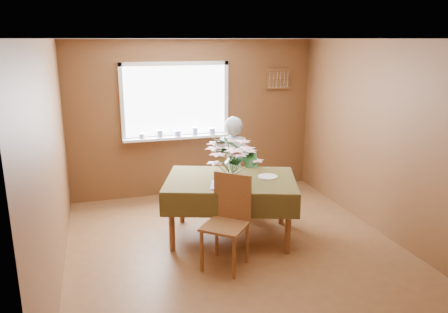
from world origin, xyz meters
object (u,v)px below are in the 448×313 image
object	(u,v)px
chair_near	(228,218)
flower_bouquet	(232,157)
dining_table	(231,186)
chair_far	(234,177)
seated_woman	(232,166)

from	to	relation	value
chair_near	flower_bouquet	size ratio (longest dim) A/B	1.72
dining_table	flower_bouquet	distance (m)	0.49
flower_bouquet	chair_far	bearing A→B (deg)	70.67
chair_far	dining_table	bearing A→B (deg)	79.28
seated_woman	flower_bouquet	world-z (taller)	seated_woman
chair_far	flower_bouquet	xyz separation A→B (m)	(-0.35, -1.00, 0.58)
seated_woman	flower_bouquet	bearing A→B (deg)	87.83
chair_far	chair_near	world-z (taller)	chair_near
chair_far	seated_woman	xyz separation A→B (m)	(-0.05, -0.08, 0.18)
chair_near	flower_bouquet	xyz separation A→B (m)	(0.19, 0.46, 0.57)
chair_near	seated_woman	distance (m)	1.47
seated_woman	flower_bouquet	size ratio (longest dim) A/B	2.41
chair_far	seated_woman	distance (m)	0.20
chair_far	flower_bouquet	world-z (taller)	flower_bouquet
chair_near	dining_table	bearing A→B (deg)	110.83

